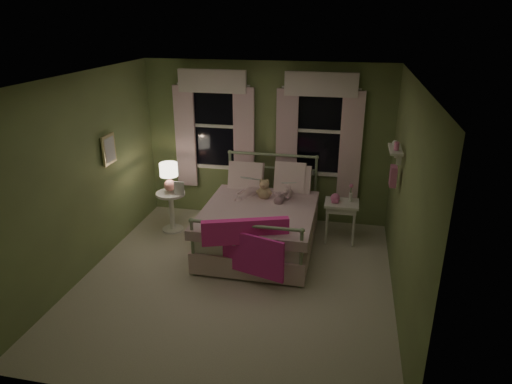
% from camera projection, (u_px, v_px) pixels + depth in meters
% --- Properties ---
extents(room_shell, '(4.20, 4.20, 4.20)m').
position_uv_depth(room_shell, '(234.00, 188.00, 5.50)').
color(room_shell, beige).
rests_on(room_shell, ground).
extents(bed, '(1.58, 2.04, 1.18)m').
position_uv_depth(bed, '(261.00, 223.00, 6.74)').
color(bed, white).
rests_on(bed, ground).
extents(pink_throw, '(1.07, 0.47, 0.71)m').
position_uv_depth(pink_throw, '(245.00, 240.00, 5.73)').
color(pink_throw, '#FF31A3').
rests_on(pink_throw, bed).
extents(child_left, '(0.33, 0.27, 0.80)m').
position_uv_depth(child_left, '(248.00, 174.00, 6.97)').
color(child_left, '#F7D1DD').
rests_on(child_left, bed).
extents(child_right, '(0.41, 0.34, 0.76)m').
position_uv_depth(child_right, '(285.00, 178.00, 6.87)').
color(child_right, '#F7D1DD').
rests_on(child_right, bed).
extents(book_left, '(0.23, 0.17, 0.26)m').
position_uv_depth(book_left, '(245.00, 180.00, 6.74)').
color(book_left, beige).
rests_on(book_left, child_left).
extents(book_right, '(0.22, 0.15, 0.26)m').
position_uv_depth(book_right, '(282.00, 186.00, 6.65)').
color(book_right, beige).
rests_on(book_right, child_right).
extents(teddy_bear, '(0.24, 0.21, 0.33)m').
position_uv_depth(teddy_bear, '(264.00, 190.00, 6.84)').
color(teddy_bear, tan).
rests_on(teddy_bear, bed).
extents(nightstand_left, '(0.46, 0.46, 0.65)m').
position_uv_depth(nightstand_left, '(171.00, 206.00, 7.23)').
color(nightstand_left, white).
rests_on(nightstand_left, ground).
extents(table_lamp, '(0.28, 0.28, 0.46)m').
position_uv_depth(table_lamp, '(169.00, 174.00, 7.03)').
color(table_lamp, pink).
rests_on(table_lamp, nightstand_left).
extents(book_nightstand, '(0.17, 0.23, 0.02)m').
position_uv_depth(book_nightstand, '(174.00, 194.00, 7.05)').
color(book_nightstand, beige).
rests_on(book_nightstand, nightstand_left).
extents(nightstand_right, '(0.50, 0.40, 0.64)m').
position_uv_depth(nightstand_right, '(341.00, 208.00, 6.81)').
color(nightstand_right, white).
rests_on(nightstand_right, ground).
extents(pink_toy, '(0.14, 0.19, 0.14)m').
position_uv_depth(pink_toy, '(335.00, 198.00, 6.77)').
color(pink_toy, pink).
rests_on(pink_toy, nightstand_right).
extents(bud_vase, '(0.06, 0.06, 0.28)m').
position_uv_depth(bud_vase, '(351.00, 193.00, 6.75)').
color(bud_vase, white).
rests_on(bud_vase, nightstand_right).
extents(window_left, '(1.34, 0.13, 1.96)m').
position_uv_depth(window_left, '(214.00, 122.00, 7.40)').
color(window_left, black).
rests_on(window_left, room_shell).
extents(window_right, '(1.34, 0.13, 1.96)m').
position_uv_depth(window_right, '(319.00, 127.00, 7.07)').
color(window_right, black).
rests_on(window_right, room_shell).
extents(wall_shelf, '(0.15, 0.50, 0.60)m').
position_uv_depth(wall_shelf, '(394.00, 163.00, 5.70)').
color(wall_shelf, white).
rests_on(wall_shelf, room_shell).
extents(framed_picture, '(0.03, 0.32, 0.42)m').
position_uv_depth(framed_picture, '(109.00, 149.00, 6.35)').
color(framed_picture, beige).
rests_on(framed_picture, room_shell).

